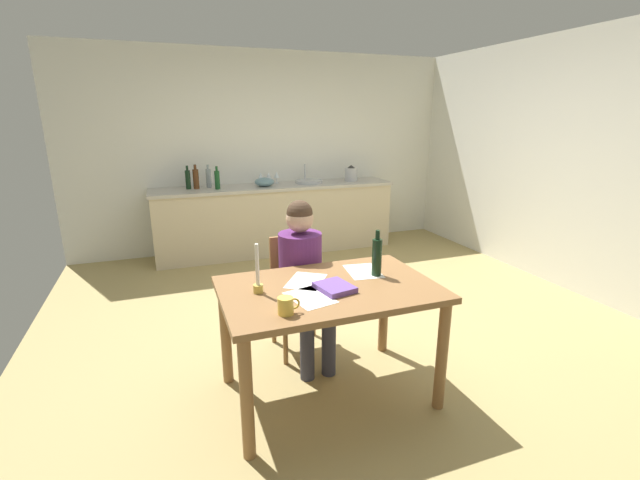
{
  "coord_description": "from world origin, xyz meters",
  "views": [
    {
      "loc": [
        -1.4,
        -3.25,
        1.77
      ],
      "look_at": [
        -0.29,
        -0.25,
        0.85
      ],
      "focal_mm": 24.18,
      "sensor_mm": 36.0,
      "label": 1
    }
  ],
  "objects_px": {
    "sink_unit": "(309,181)",
    "bottle_wine_red": "(209,178)",
    "stovetop_kettle": "(351,174)",
    "person_seated": "(303,271)",
    "bottle_vinegar": "(196,179)",
    "book_magazine": "(335,287)",
    "wine_glass_by_kettle": "(269,175)",
    "coffee_mug": "(286,306)",
    "candlestick": "(258,279)",
    "wine_bottle_on_table": "(377,256)",
    "mixing_bowl": "(264,182)",
    "dining_table": "(329,303)",
    "wine_glass_back_left": "(261,176)",
    "chair_at_table": "(297,287)",
    "bottle_sauce": "(217,180)",
    "wine_glass_near_sink": "(277,175)",
    "bottle_oil": "(188,179)"
  },
  "relations": [
    {
      "from": "sink_unit",
      "to": "stovetop_kettle",
      "type": "height_order",
      "value": "sink_unit"
    },
    {
      "from": "sink_unit",
      "to": "mixing_bowl",
      "type": "bearing_deg",
      "value": -174.26
    },
    {
      "from": "wine_bottle_on_table",
      "to": "wine_glass_by_kettle",
      "type": "relative_size",
      "value": 1.99
    },
    {
      "from": "book_magazine",
      "to": "wine_glass_back_left",
      "type": "distance_m",
      "value": 3.43
    },
    {
      "from": "bottle_wine_red",
      "to": "bottle_sauce",
      "type": "relative_size",
      "value": 1.01
    },
    {
      "from": "candlestick",
      "to": "wine_glass_by_kettle",
      "type": "bearing_deg",
      "value": 75.12
    },
    {
      "from": "candlestick",
      "to": "bottle_wine_red",
      "type": "xyz_separation_m",
      "value": [
        0.08,
        3.23,
        0.17
      ]
    },
    {
      "from": "book_magazine",
      "to": "stovetop_kettle",
      "type": "relative_size",
      "value": 1.03
    },
    {
      "from": "chair_at_table",
      "to": "bottle_vinegar",
      "type": "relative_size",
      "value": 2.95
    },
    {
      "from": "person_seated",
      "to": "candlestick",
      "type": "xyz_separation_m",
      "value": [
        -0.43,
        -0.47,
        0.17
      ]
    },
    {
      "from": "wine_glass_near_sink",
      "to": "wine_glass_by_kettle",
      "type": "distance_m",
      "value": 0.11
    },
    {
      "from": "mixing_bowl",
      "to": "bottle_wine_red",
      "type": "bearing_deg",
      "value": 167.16
    },
    {
      "from": "chair_at_table",
      "to": "wine_glass_back_left",
      "type": "xyz_separation_m",
      "value": [
        0.33,
        2.67,
        0.51
      ]
    },
    {
      "from": "bottle_vinegar",
      "to": "bottle_sauce",
      "type": "relative_size",
      "value": 1.06
    },
    {
      "from": "book_magazine",
      "to": "wine_bottle_on_table",
      "type": "height_order",
      "value": "wine_bottle_on_table"
    },
    {
      "from": "dining_table",
      "to": "mixing_bowl",
      "type": "relative_size",
      "value": 5.3
    },
    {
      "from": "chair_at_table",
      "to": "coffee_mug",
      "type": "relative_size",
      "value": 7.22
    },
    {
      "from": "bottle_vinegar",
      "to": "stovetop_kettle",
      "type": "height_order",
      "value": "bottle_vinegar"
    },
    {
      "from": "wine_glass_by_kettle",
      "to": "wine_glass_back_left",
      "type": "xyz_separation_m",
      "value": [
        -0.11,
        0.0,
        0.0
      ]
    },
    {
      "from": "stovetop_kettle",
      "to": "person_seated",
      "type": "bearing_deg",
      "value": -120.59
    },
    {
      "from": "person_seated",
      "to": "bottle_wine_red",
      "type": "distance_m",
      "value": 2.81
    },
    {
      "from": "wine_bottle_on_table",
      "to": "bottle_oil",
      "type": "relative_size",
      "value": 1.06
    },
    {
      "from": "person_seated",
      "to": "wine_glass_back_left",
      "type": "bearing_deg",
      "value": 83.31
    },
    {
      "from": "person_seated",
      "to": "wine_bottle_on_table",
      "type": "relative_size",
      "value": 3.89
    },
    {
      "from": "book_magazine",
      "to": "wine_bottle_on_table",
      "type": "distance_m",
      "value": 0.4
    },
    {
      "from": "dining_table",
      "to": "candlestick",
      "type": "xyz_separation_m",
      "value": [
        -0.43,
        0.06,
        0.2
      ]
    },
    {
      "from": "dining_table",
      "to": "book_magazine",
      "type": "relative_size",
      "value": 5.84
    },
    {
      "from": "coffee_mug",
      "to": "sink_unit",
      "type": "bearing_deg",
      "value": 69.34
    },
    {
      "from": "wine_bottle_on_table",
      "to": "stovetop_kettle",
      "type": "bearing_deg",
      "value": 68.68
    },
    {
      "from": "dining_table",
      "to": "mixing_bowl",
      "type": "distance_m",
      "value": 3.16
    },
    {
      "from": "bottle_vinegar",
      "to": "bottle_wine_red",
      "type": "height_order",
      "value": "bottle_vinegar"
    },
    {
      "from": "book_magazine",
      "to": "sink_unit",
      "type": "relative_size",
      "value": 0.63
    },
    {
      "from": "mixing_bowl",
      "to": "wine_glass_back_left",
      "type": "bearing_deg",
      "value": 90.42
    },
    {
      "from": "wine_glass_near_sink",
      "to": "bottle_sauce",
      "type": "bearing_deg",
      "value": -164.34
    },
    {
      "from": "chair_at_table",
      "to": "bottle_sauce",
      "type": "bearing_deg",
      "value": 96.15
    },
    {
      "from": "bottle_vinegar",
      "to": "book_magazine",
      "type": "bearing_deg",
      "value": -81.16
    },
    {
      "from": "chair_at_table",
      "to": "candlestick",
      "type": "distance_m",
      "value": 0.83
    },
    {
      "from": "wine_bottle_on_table",
      "to": "sink_unit",
      "type": "bearing_deg",
      "value": 79.22
    },
    {
      "from": "wine_bottle_on_table",
      "to": "bottle_wine_red",
      "type": "bearing_deg",
      "value": 102.42
    },
    {
      "from": "candlestick",
      "to": "chair_at_table",
      "type": "bearing_deg",
      "value": 54.94
    },
    {
      "from": "wine_glass_by_kettle",
      "to": "stovetop_kettle",
      "type": "bearing_deg",
      "value": -7.52
    },
    {
      "from": "candlestick",
      "to": "mixing_bowl",
      "type": "relative_size",
      "value": 1.21
    },
    {
      "from": "chair_at_table",
      "to": "wine_glass_near_sink",
      "type": "distance_m",
      "value": 2.77
    },
    {
      "from": "sink_unit",
      "to": "bottle_wine_red",
      "type": "bearing_deg",
      "value": 175.94
    },
    {
      "from": "candlestick",
      "to": "mixing_bowl",
      "type": "height_order",
      "value": "candlestick"
    },
    {
      "from": "sink_unit",
      "to": "mixing_bowl",
      "type": "relative_size",
      "value": 1.44
    },
    {
      "from": "coffee_mug",
      "to": "chair_at_table",
      "type": "bearing_deg",
      "value": 69.53
    },
    {
      "from": "wine_glass_back_left",
      "to": "dining_table",
      "type": "bearing_deg",
      "value": -95.7
    },
    {
      "from": "book_magazine",
      "to": "bottle_sauce",
      "type": "relative_size",
      "value": 0.8
    },
    {
      "from": "candlestick",
      "to": "bottle_wine_red",
      "type": "height_order",
      "value": "bottle_wine_red"
    }
  ]
}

